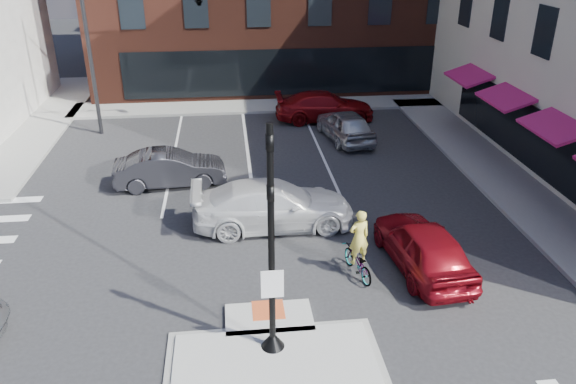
{
  "coord_description": "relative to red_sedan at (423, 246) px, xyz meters",
  "views": [
    {
      "loc": [
        -0.87,
        -10.85,
        9.83
      ],
      "look_at": [
        0.97,
        5.57,
        2.0
      ],
      "focal_mm": 35.0,
      "sensor_mm": 36.0,
      "label": 1
    }
  ],
  "objects": [
    {
      "name": "white_pickup",
      "position": [
        -4.43,
        3.3,
        0.03
      ],
      "size": [
        5.8,
        2.45,
        1.67
      ],
      "primitive_type": "imported",
      "rotation": [
        0.0,
        0.0,
        1.59
      ],
      "color": "silver",
      "rests_on": "ground"
    },
    {
      "name": "signal_pole",
      "position": [
        -5.02,
        -3.31,
        1.55
      ],
      "size": [
        0.6,
        0.6,
        5.98
      ],
      "color": "black",
      "rests_on": "refuge_island"
    },
    {
      "name": "sidewalk_e",
      "position": [
        5.78,
        6.3,
        -0.73
      ],
      "size": [
        3.0,
        24.0,
        0.15
      ],
      "primitive_type": "cube",
      "color": "gray",
      "rests_on": "ground"
    },
    {
      "name": "red_sedan",
      "position": [
        0.0,
        0.0,
        0.0
      ],
      "size": [
        2.34,
        4.87,
        1.6
      ],
      "primitive_type": "imported",
      "rotation": [
        0.0,
        0.0,
        3.24
      ],
      "color": "maroon",
      "rests_on": "ground"
    },
    {
      "name": "mast_arm_signal",
      "position": [
        -8.5,
        14.3,
        5.41
      ],
      "size": [
        6.1,
        2.24,
        8.0
      ],
      "color": "black",
      "rests_on": "ground"
    },
    {
      "name": "bg_car_red",
      "position": [
        -0.51,
        15.21,
        -0.01
      ],
      "size": [
        5.46,
        2.23,
        1.58
      ],
      "primitive_type": "imported",
      "rotation": [
        0.0,
        0.0,
        1.57
      ],
      "color": "maroon",
      "rests_on": "ground"
    },
    {
      "name": "bg_car_dark",
      "position": [
        -8.38,
        7.3,
        -0.05
      ],
      "size": [
        4.66,
        1.95,
        1.5
      ],
      "primitive_type": "imported",
      "rotation": [
        0.0,
        0.0,
        1.65
      ],
      "color": "#2A2A30",
      "rests_on": "ground"
    },
    {
      "name": "cyclist",
      "position": [
        -2.12,
        -0.17,
        -0.05
      ],
      "size": [
        1.02,
        1.88,
        2.24
      ],
      "rotation": [
        0.0,
        0.0,
        3.38
      ],
      "color": "#3F3F44",
      "rests_on": "ground"
    },
    {
      "name": "refuge_island",
      "position": [
        -5.02,
        -3.96,
        -0.75
      ],
      "size": [
        5.4,
        4.65,
        0.13
      ],
      "color": "gray",
      "rests_on": "ground"
    },
    {
      "name": "sidewalk_n",
      "position": [
        -2.02,
        18.3,
        -0.73
      ],
      "size": [
        26.0,
        3.0,
        0.15
      ],
      "primitive_type": "cube",
      "color": "gray",
      "rests_on": "ground"
    },
    {
      "name": "ground",
      "position": [
        -5.02,
        -3.7,
        -0.8
      ],
      "size": [
        120.0,
        120.0,
        0.0
      ],
      "primitive_type": "plane",
      "color": "#28282B",
      "rests_on": "ground"
    },
    {
      "name": "bg_car_silver",
      "position": [
        -0.02,
        11.93,
        -0.02
      ],
      "size": [
        2.58,
        4.82,
        1.56
      ],
      "primitive_type": "imported",
      "rotation": [
        0.0,
        0.0,
        3.31
      ],
      "color": "#ACAFB4",
      "rests_on": "ground"
    }
  ]
}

